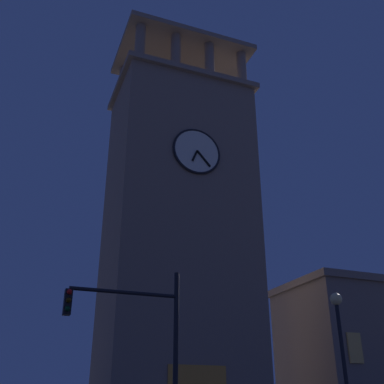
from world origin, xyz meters
name	(u,v)px	position (x,y,z in m)	size (l,w,h in m)	color
clocktower	(179,237)	(-0.68, -5.79, 11.97)	(9.54, 6.68, 28.93)	gray
traffic_signal_mid	(141,340)	(5.00, 6.93, 3.86)	(3.60, 0.41, 6.04)	black
street_lamp	(342,345)	(-2.19, 7.14, 3.99)	(0.44, 0.44, 5.81)	black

